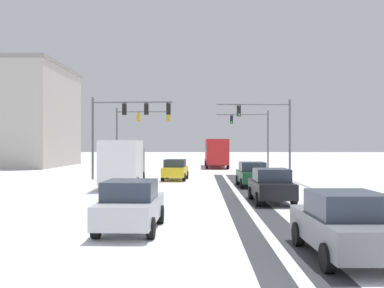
% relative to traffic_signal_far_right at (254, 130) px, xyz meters
% --- Properties ---
extents(ground_plane, '(300.00, 300.00, 0.00)m').
position_rel_traffic_signal_far_right_xyz_m(ground_plane, '(-6.43, -40.09, -4.41)').
color(ground_plane, white).
extents(wheel_track_left_lane, '(0.88, 33.00, 0.01)m').
position_rel_traffic_signal_far_right_xyz_m(wheel_track_left_lane, '(-3.15, -25.09, -4.41)').
color(wheel_track_left_lane, '#38383D').
rests_on(wheel_track_left_lane, ground).
extents(wheel_track_right_lane, '(0.74, 33.00, 0.01)m').
position_rel_traffic_signal_far_right_xyz_m(wheel_track_right_lane, '(-4.29, -25.09, -4.41)').
color(wheel_track_right_lane, '#38383D').
rests_on(wheel_track_right_lane, ground).
extents(sidewalk_kerb_right, '(4.00, 33.00, 0.12)m').
position_rel_traffic_signal_far_right_xyz_m(sidewalk_kerb_right, '(2.97, -26.59, -4.35)').
color(sidewalk_kerb_right, white).
rests_on(sidewalk_kerb_right, ground).
extents(traffic_signal_far_right, '(5.80, 0.51, 6.50)m').
position_rel_traffic_signal_far_right_xyz_m(traffic_signal_far_right, '(0.00, 0.00, 0.00)').
color(traffic_signal_far_right, '#56565B').
rests_on(traffic_signal_far_right, ground).
extents(traffic_signal_near_left, '(6.47, 0.59, 6.50)m').
position_rel_traffic_signal_far_right_xyz_m(traffic_signal_near_left, '(-11.85, -14.22, 0.39)').
color(traffic_signal_near_left, '#56565B').
rests_on(traffic_signal_near_left, ground).
extents(traffic_signal_far_left, '(5.63, 0.45, 6.50)m').
position_rel_traffic_signal_far_right_xyz_m(traffic_signal_far_left, '(-12.50, -4.12, 0.21)').
color(traffic_signal_far_left, '#56565B').
rests_on(traffic_signal_far_left, ground).
extents(traffic_signal_near_right, '(6.17, 0.56, 6.50)m').
position_rel_traffic_signal_far_right_xyz_m(traffic_signal_near_right, '(-0.12, -12.18, 0.02)').
color(traffic_signal_near_right, '#56565B').
rests_on(traffic_signal_near_right, ground).
extents(car_yellow_cab_lead, '(1.99, 4.18, 1.62)m').
position_rel_traffic_signal_far_right_xyz_m(car_yellow_cab_lead, '(-7.83, -14.64, -3.60)').
color(car_yellow_cab_lead, yellow).
rests_on(car_yellow_cab_lead, ground).
extents(car_dark_green_second, '(1.91, 4.14, 1.62)m').
position_rel_traffic_signal_far_right_xyz_m(car_dark_green_second, '(-2.46, -19.86, -3.60)').
color(car_dark_green_second, '#194C2D').
rests_on(car_dark_green_second, ground).
extents(car_black_third, '(1.88, 4.12, 1.62)m').
position_rel_traffic_signal_far_right_xyz_m(car_black_third, '(-2.47, -27.86, -3.60)').
color(car_black_third, black).
rests_on(car_black_third, ground).
extents(car_silver_fourth, '(1.88, 4.13, 1.62)m').
position_rel_traffic_signal_far_right_xyz_m(car_silver_fourth, '(-8.06, -34.84, -3.60)').
color(car_silver_fourth, '#B7BABF').
rests_on(car_silver_fourth, ground).
extents(car_grey_fifth, '(1.93, 4.15, 1.62)m').
position_rel_traffic_signal_far_right_xyz_m(car_grey_fifth, '(-2.31, -38.12, -3.60)').
color(car_grey_fifth, slate).
rests_on(car_grey_fifth, ground).
extents(bus_oncoming, '(2.74, 11.02, 3.38)m').
position_rel_traffic_signal_far_right_xyz_m(bus_oncoming, '(-4.00, 4.93, -2.42)').
color(bus_oncoming, '#B21E1E').
rests_on(bus_oncoming, ground).
extents(box_truck_delivery, '(2.58, 7.50, 3.02)m').
position_rel_traffic_signal_far_right_xyz_m(box_truck_delivery, '(-10.82, -20.46, -2.78)').
color(box_truck_delivery, slate).
rests_on(box_truck_delivery, ground).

